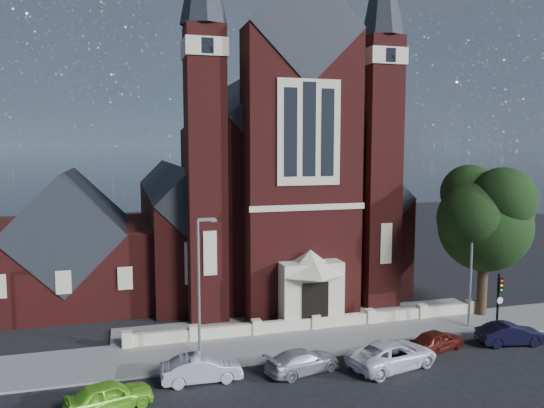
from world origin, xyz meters
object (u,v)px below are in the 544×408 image
at_px(church, 255,188).
at_px(car_silver_a, 201,369).
at_px(car_navy, 510,334).
at_px(street_tree, 489,220).
at_px(car_dark_red, 437,340).
at_px(street_lamp_left, 200,279).
at_px(traffic_signal, 499,296).
at_px(car_white_suv, 392,354).
at_px(street_lamp_right, 472,260).
at_px(car_lime_van, 110,396).
at_px(parish_hall, 71,250).
at_px(car_silver_b, 303,361).

distance_m(church, car_silver_a, 24.81).
bearing_deg(car_navy, street_tree, -12.89).
bearing_deg(car_dark_red, street_lamp_left, 60.28).
height_order(traffic_signal, car_navy, traffic_signal).
xyz_separation_m(church, car_white_suv, (1.98, -23.23, -7.45)).
relative_size(street_lamp_right, car_navy, 2.01).
relative_size(car_lime_van, car_navy, 0.99).
bearing_deg(car_white_suv, street_lamp_right, -76.14).
height_order(street_lamp_right, traffic_signal, street_lamp_right).
relative_size(parish_hall, street_tree, 1.14).
relative_size(car_silver_a, car_silver_b, 0.97).
xyz_separation_m(street_lamp_left, car_silver_b, (4.96, -3.53, -3.98)).
xyz_separation_m(traffic_signal, car_white_suv, (-9.02, -2.71, -1.85)).
relative_size(church, car_silver_a, 8.41).
xyz_separation_m(church, street_tree, (12.60, -17.23, -1.23)).
bearing_deg(parish_hall, street_lamp_left, -59.98).
distance_m(street_lamp_left, car_lime_van, 8.03).
bearing_deg(car_lime_van, parish_hall, -7.46).
distance_m(traffic_signal, car_lime_van, 24.17).
height_order(street_tree, car_dark_red, street_tree).
xyz_separation_m(street_lamp_left, car_navy, (18.51, -3.24, -3.93)).
relative_size(street_lamp_right, car_lime_van, 2.04).
bearing_deg(street_lamp_right, parish_hall, 151.78).
xyz_separation_m(street_tree, car_white_suv, (-10.62, -5.99, -6.23)).
distance_m(traffic_signal, car_white_suv, 9.60).
bearing_deg(car_silver_a, car_lime_van, 111.70).
bearing_deg(traffic_signal, car_lime_van, -171.93).
bearing_deg(street_lamp_left, car_navy, -9.91).
distance_m(traffic_signal, car_silver_a, 19.52).
bearing_deg(street_tree, car_white_suv, -150.55).
bearing_deg(car_silver_b, car_navy, -104.02).
bearing_deg(car_silver_b, car_lime_van, 82.90).
distance_m(street_lamp_right, car_silver_a, 19.13).
distance_m(car_lime_van, car_silver_b, 10.01).
distance_m(street_tree, car_silver_a, 22.42).
bearing_deg(parish_hall, street_lamp_right, -28.22).
relative_size(traffic_signal, car_navy, 0.99).
bearing_deg(parish_hall, car_navy, -32.94).
xyz_separation_m(street_tree, street_lamp_left, (-20.51, -1.71, -2.36)).
height_order(street_lamp_right, car_silver_b, street_lamp_right).
height_order(car_silver_b, car_white_suv, car_white_suv).
relative_size(car_silver_b, car_white_suv, 0.81).
height_order(parish_hall, street_lamp_left, parish_hall).
height_order(traffic_signal, car_dark_red, traffic_signal).
xyz_separation_m(parish_hall, car_dark_red, (21.73, -16.83, -3.39)).
relative_size(church, car_silver_b, 8.20).
bearing_deg(church, car_white_suv, -85.12).
relative_size(car_lime_van, car_silver_b, 0.93).
bearing_deg(car_white_suv, street_tree, -74.55).
distance_m(car_white_suv, car_dark_red, 4.02).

